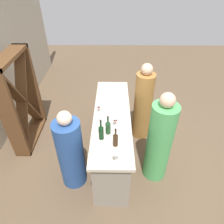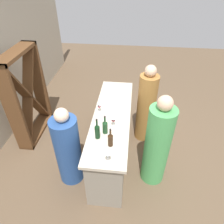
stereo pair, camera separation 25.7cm
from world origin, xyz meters
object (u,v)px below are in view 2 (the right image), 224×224
wine_bottle_center_olive_green (105,127)px  person_left_guest (146,107)px  wine_glass_near_left (108,156)px  person_right_guest (68,150)px  wine_glass_near_center (113,121)px  wine_bottle_second_left_dark_green (97,131)px  person_center_guest (157,145)px  wine_rack (28,96)px  wine_glass_near_right (99,106)px  wine_bottle_leftmost_amber_brown (110,139)px

wine_bottle_center_olive_green → person_left_guest: (0.99, -0.63, -0.32)m
wine_glass_near_left → person_right_guest: (0.41, 0.67, -0.42)m
person_left_guest → person_right_guest: 1.63m
person_left_guest → wine_glass_near_center: bearing=48.6°
wine_bottle_second_left_dark_green → person_center_guest: size_ratio=0.21×
wine_glass_near_left → wine_glass_near_center: wine_glass_near_left is taller
wine_rack → wine_bottle_center_olive_green: bearing=-119.0°
wine_bottle_center_olive_green → wine_glass_near_left: size_ratio=1.79×
person_center_guest → wine_glass_near_right: bearing=-24.1°
wine_bottle_center_olive_green → person_right_guest: 0.71m
wine_rack → wine_bottle_leftmost_amber_brown: 2.05m
wine_glass_near_right → person_left_guest: bearing=-56.9°
person_left_guest → wine_glass_near_left: bearing=61.6°
wine_bottle_leftmost_amber_brown → wine_glass_near_left: wine_bottle_leftmost_amber_brown is taller
wine_glass_near_right → person_right_guest: 0.83m
wine_glass_near_center → person_right_guest: 0.82m
wine_glass_near_left → person_left_guest: bearing=-18.9°
wine_bottle_center_olive_green → person_left_guest: size_ratio=0.19×
wine_rack → person_center_guest: 2.53m
wine_glass_near_right → person_right_guest: person_right_guest is taller
person_center_guest → person_right_guest: size_ratio=1.14×
wine_glass_near_left → wine_glass_near_center: 0.68m
wine_bottle_center_olive_green → person_right_guest: (-0.13, 0.56, -0.41)m
wine_rack → wine_glass_near_right: 1.51m
person_left_guest → wine_rack: bearing=-6.8°
wine_bottle_leftmost_amber_brown → wine_bottle_second_left_dark_green: wine_bottle_second_left_dark_green is taller
person_center_guest → wine_bottle_leftmost_amber_brown: bearing=23.1°
wine_bottle_center_olive_green → wine_bottle_leftmost_amber_brown: bearing=-156.3°
wine_glass_near_center → person_center_guest: bearing=-100.4°
wine_bottle_center_olive_green → wine_rack: bearing=61.0°
wine_bottle_center_olive_green → person_center_guest: bearing=-88.4°
wine_bottle_center_olive_green → person_right_guest: person_right_guest is taller
wine_bottle_leftmost_amber_brown → person_center_guest: bearing=-68.7°
wine_glass_near_right → wine_glass_near_left: bearing=-165.0°
wine_rack → wine_bottle_leftmost_amber_brown: bearing=-123.4°
wine_bottle_leftmost_amber_brown → wine_glass_near_left: size_ratio=1.72×
wine_bottle_second_left_dark_green → person_center_guest: 0.93m
wine_glass_near_center → wine_bottle_center_olive_green: bearing=144.4°
wine_bottle_second_left_dark_green → person_center_guest: person_center_guest is taller
wine_rack → person_left_guest: size_ratio=1.11×
wine_rack → wine_bottle_leftmost_amber_brown: size_ratio=6.07×
wine_bottle_leftmost_amber_brown → wine_glass_near_left: 0.30m
wine_glass_near_center → wine_glass_near_right: 0.42m
wine_bottle_second_left_dark_green → wine_bottle_center_olive_green: wine_bottle_second_left_dark_green is taller
wine_bottle_leftmost_amber_brown → person_right_guest: person_right_guest is taller
wine_bottle_second_left_dark_green → person_right_guest: person_right_guest is taller
wine_bottle_second_left_dark_green → wine_glass_near_right: wine_bottle_second_left_dark_green is taller
wine_bottle_second_left_dark_green → wine_glass_near_left: bearing=-154.5°
wine_glass_near_left → wine_glass_near_right: size_ratio=1.01×
wine_glass_near_right → person_right_guest: (-0.60, 0.40, -0.41)m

